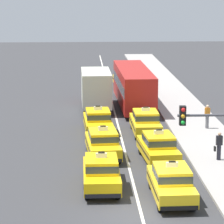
{
  "coord_description": "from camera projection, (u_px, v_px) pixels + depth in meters",
  "views": [
    {
      "loc": [
        -2.6,
        -24.49,
        10.16
      ],
      "look_at": [
        -0.51,
        15.77,
        1.3
      ],
      "focal_mm": 93.86,
      "sensor_mm": 36.0,
      "label": 1
    }
  ],
  "objects": [
    {
      "name": "ground_plane",
      "position": [
        142.0,
        216.0,
        26.21
      ],
      "size": [
        160.0,
        160.0,
        0.0
      ],
      "primitive_type": "plane",
      "color": "#353538"
    },
    {
      "name": "lane_stripe_left_right",
      "position": [
        116.0,
        117.0,
        45.71
      ],
      "size": [
        0.14,
        80.0,
        0.01
      ],
      "primitive_type": "cube",
      "color": "silver",
      "rests_on": "ground"
    },
    {
      "name": "sidewalk_curb",
      "position": [
        199.0,
        130.0,
        41.1
      ],
      "size": [
        4.0,
        90.0,
        0.15
      ],
      "primitive_type": "cube",
      "color": "#9E9993",
      "rests_on": "ground"
    },
    {
      "name": "taxi_left_nearest",
      "position": [
        101.0,
        172.0,
        29.47
      ],
      "size": [
        1.82,
        4.56,
        1.96
      ],
      "color": "black",
      "rests_on": "ground"
    },
    {
      "name": "taxi_left_second",
      "position": [
        103.0,
        143.0,
        34.87
      ],
      "size": [
        2.1,
        4.66,
        1.96
      ],
      "color": "black",
      "rests_on": "ground"
    },
    {
      "name": "taxi_left_third",
      "position": [
        98.0,
        121.0,
        40.5
      ],
      "size": [
        2.01,
        4.64,
        1.96
      ],
      "color": "black",
      "rests_on": "ground"
    },
    {
      "name": "box_truck_left_fourth",
      "position": [
        96.0,
        88.0,
        48.16
      ],
      "size": [
        2.38,
        6.99,
        3.27
      ],
      "color": "black",
      "rests_on": "ground"
    },
    {
      "name": "taxi_right_nearest",
      "position": [
        171.0,
        182.0,
        27.98
      ],
      "size": [
        1.88,
        4.59,
        1.96
      ],
      "color": "black",
      "rests_on": "ground"
    },
    {
      "name": "taxi_right_second",
      "position": [
        158.0,
        147.0,
        34.02
      ],
      "size": [
        2.13,
        4.67,
        1.96
      ],
      "color": "black",
      "rests_on": "ground"
    },
    {
      "name": "taxi_right_third",
      "position": [
        145.0,
        122.0,
        40.19
      ],
      "size": [
        1.86,
        4.58,
        1.96
      ],
      "color": "black",
      "rests_on": "ground"
    },
    {
      "name": "bus_right_fourth",
      "position": [
        133.0,
        85.0,
        49.12
      ],
      "size": [
        2.74,
        11.25,
        3.22
      ],
      "color": "black",
      "rests_on": "ground"
    },
    {
      "name": "taxi_right_fifth",
      "position": [
        124.0,
        79.0,
        57.96
      ],
      "size": [
        1.95,
        4.61,
        1.96
      ],
      "color": "black",
      "rests_on": "ground"
    },
    {
      "name": "pedestrian_near_crosswalk",
      "position": [
        219.0,
        146.0,
        33.83
      ],
      "size": [
        0.47,
        0.24,
        1.65
      ],
      "color": "#23232D",
      "rests_on": "sidewalk_curb"
    },
    {
      "name": "pedestrian_mid_block",
      "position": [
        207.0,
        116.0,
        41.23
      ],
      "size": [
        0.36,
        0.24,
        1.69
      ],
      "color": "slate",
      "rests_on": "sidewalk_curb"
    },
    {
      "name": "traffic_light_pole",
      "position": [
        223.0,
        149.0,
        22.86
      ],
      "size": [
        2.87,
        0.33,
        5.58
      ],
      "color": "#47474C",
      "rests_on": "ground"
    }
  ]
}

